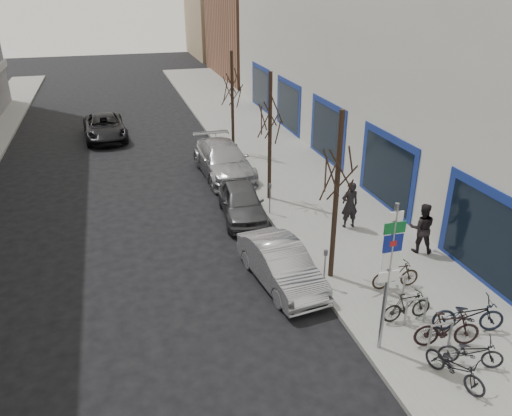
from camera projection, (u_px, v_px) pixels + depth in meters
ground at (291, 370)px, 12.27m from camera, size 120.00×120.00×0.00m
sidewalk_east at (310, 194)px, 22.11m from camera, size 5.00×70.00×0.15m
commercial_building at (479, 52)px, 28.45m from camera, size 20.00×32.00×10.00m
brick_building_far at (279, 33)px, 48.81m from camera, size 12.00×14.00×8.00m
tan_building_far at (244, 17)px, 61.82m from camera, size 13.00×12.00×9.00m
highway_sign_pole at (389, 270)px, 11.84m from camera, size 0.55×0.10×4.20m
bike_rack at (416, 308)px, 13.48m from camera, size 0.66×2.26×0.83m
tree_near at (339, 158)px, 14.27m from camera, size 1.80×1.80×5.50m
tree_mid at (270, 107)px, 19.95m from camera, size 1.80×1.80×5.50m
tree_far at (232, 79)px, 25.62m from camera, size 1.80×1.80×5.50m
meter_front at (325, 264)px, 15.05m from camera, size 0.10×0.08×1.27m
meter_mid at (270, 196)px, 19.85m from camera, size 0.10×0.08×1.27m
meter_back at (236, 154)px, 24.65m from camera, size 0.10×0.08×1.27m
bike_near_left at (456, 365)px, 11.53m from camera, size 0.98×1.67×0.98m
bike_near_right at (447, 329)px, 12.66m from camera, size 1.81×0.88×1.05m
bike_mid_curb at (469, 312)px, 13.21m from camera, size 1.99×1.11×1.16m
bike_mid_inner at (407, 306)px, 13.68m from camera, size 1.49×0.45×0.91m
bike_far_curb at (472, 349)px, 12.04m from camera, size 1.57×1.12×0.93m
bike_far_inner at (396, 275)px, 15.10m from camera, size 1.55×0.56×0.93m
parked_car_front at (281, 265)px, 15.52m from camera, size 1.93×4.21×1.34m
parked_car_mid at (242, 202)px, 19.89m from camera, size 1.97×4.12×1.36m
parked_car_back at (224, 160)px, 24.14m from camera, size 2.40×5.51×1.58m
lane_car at (105, 127)px, 29.85m from camera, size 2.65×5.20×1.41m
pedestrian_near at (350, 205)px, 18.69m from camera, size 0.68×0.46×1.82m
pedestrian_far at (422, 228)px, 16.98m from camera, size 0.80×0.70×1.82m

